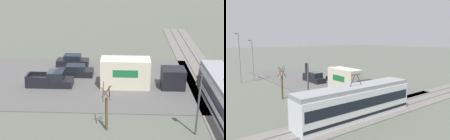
# 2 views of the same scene
# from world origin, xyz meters

# --- Properties ---
(ground_plane) EXTENTS (320.00, 320.00, 0.00)m
(ground_plane) POSITION_xyz_m (0.00, 0.00, 0.00)
(ground_plane) COLOR #565B51
(road_surface) EXTENTS (16.10, 36.75, 0.08)m
(road_surface) POSITION_xyz_m (0.00, 0.00, 0.04)
(road_surface) COLOR #565454
(road_surface) RESTS_ON ground
(rail_bed) EXTENTS (56.28, 4.40, 0.22)m
(rail_bed) POSITION_xyz_m (0.00, 19.50, 0.05)
(rail_bed) COLOR slate
(rail_bed) RESTS_ON ground
(box_truck) EXTENTS (2.41, 9.60, 3.41)m
(box_truck) POSITION_xyz_m (1.50, 11.17, 1.65)
(box_truck) COLOR black
(box_truck) RESTS_ON ground
(pickup_truck) EXTENTS (1.92, 5.37, 1.82)m
(pickup_truck) POSITION_xyz_m (1.65, 1.18, 0.77)
(pickup_truck) COLOR black
(pickup_truck) RESTS_ON ground
(sedan_car_0) EXTENTS (1.78, 4.31, 1.59)m
(sedan_car_0) POSITION_xyz_m (-5.25, 2.60, 0.73)
(sedan_car_0) COLOR black
(sedan_car_0) RESTS_ON ground
(sedan_car_1) EXTENTS (1.83, 4.42, 1.42)m
(sedan_car_1) POSITION_xyz_m (-1.66, 3.57, 0.66)
(sedan_car_1) COLOR black
(sedan_car_1) RESTS_ON ground
(traffic_light_pole) EXTENTS (0.28, 0.47, 5.55)m
(traffic_light_pole) POSITION_xyz_m (11.32, 15.91, 3.57)
(traffic_light_pole) COLOR #47474C
(traffic_light_pole) RESTS_ON ground
(street_tree) EXTENTS (1.06, 0.88, 4.46)m
(street_tree) POSITION_xyz_m (10.89, 8.27, 2.03)
(street_tree) COLOR brown
(street_tree) RESTS_ON ground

